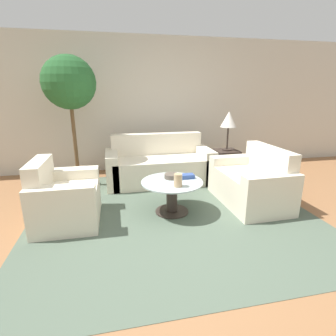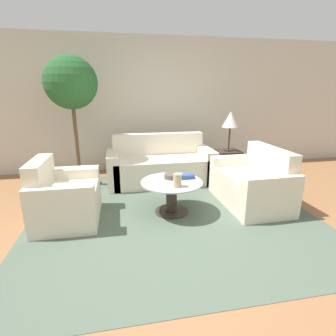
% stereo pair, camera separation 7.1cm
% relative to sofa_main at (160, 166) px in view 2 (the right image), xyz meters
% --- Properties ---
extents(ground_plane, '(14.00, 14.00, 0.00)m').
position_rel_sofa_main_xyz_m(ground_plane, '(-0.07, -1.98, -0.29)').
color(ground_plane, '#8E603D').
extents(wall_back, '(10.00, 0.06, 2.60)m').
position_rel_sofa_main_xyz_m(wall_back, '(-0.07, 0.95, 1.01)').
color(wall_back, beige).
rests_on(wall_back, ground_plane).
extents(rug, '(3.64, 3.42, 0.01)m').
position_rel_sofa_main_xyz_m(rug, '(-0.06, -1.28, -0.28)').
color(rug, '#4C5B4C').
rests_on(rug, ground_plane).
extents(sofa_main, '(1.84, 0.80, 0.83)m').
position_rel_sofa_main_xyz_m(sofa_main, '(0.00, 0.00, 0.00)').
color(sofa_main, beige).
rests_on(sofa_main, ground_plane).
extents(armchair, '(0.75, 0.91, 0.80)m').
position_rel_sofa_main_xyz_m(armchair, '(-1.43, -1.26, -0.00)').
color(armchair, beige).
rests_on(armchair, ground_plane).
extents(loveseat, '(0.79, 1.23, 0.82)m').
position_rel_sofa_main_xyz_m(loveseat, '(1.16, -1.21, -0.00)').
color(loveseat, beige).
rests_on(loveseat, ground_plane).
extents(coffee_table, '(0.81, 0.81, 0.44)m').
position_rel_sofa_main_xyz_m(coffee_table, '(-0.06, -1.28, -0.00)').
color(coffee_table, '#332823').
rests_on(coffee_table, ground_plane).
extents(side_table, '(0.41, 0.41, 0.52)m').
position_rel_sofa_main_xyz_m(side_table, '(1.27, -0.04, -0.02)').
color(side_table, '#332823').
rests_on(side_table, ground_plane).
extents(table_lamp, '(0.29, 0.29, 0.71)m').
position_rel_sofa_main_xyz_m(table_lamp, '(1.27, -0.04, 0.78)').
color(table_lamp, '#332823').
rests_on(table_lamp, side_table).
extents(potted_plant, '(0.83, 0.83, 2.12)m').
position_rel_sofa_main_xyz_m(potted_plant, '(-1.40, 0.08, 1.30)').
color(potted_plant, '#93704C').
rests_on(potted_plant, ground_plane).
extents(vase, '(0.10, 0.10, 0.16)m').
position_rel_sofa_main_xyz_m(vase, '(-0.03, -1.49, 0.24)').
color(vase, tan).
rests_on(vase, coffee_table).
extents(bowl, '(0.19, 0.19, 0.06)m').
position_rel_sofa_main_xyz_m(bowl, '(-0.04, -1.16, 0.19)').
color(bowl, brown).
rests_on(bowl, coffee_table).
extents(book_stack, '(0.20, 0.12, 0.06)m').
position_rel_sofa_main_xyz_m(book_stack, '(0.17, -1.20, 0.18)').
color(book_stack, '#334C8C').
rests_on(book_stack, coffee_table).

